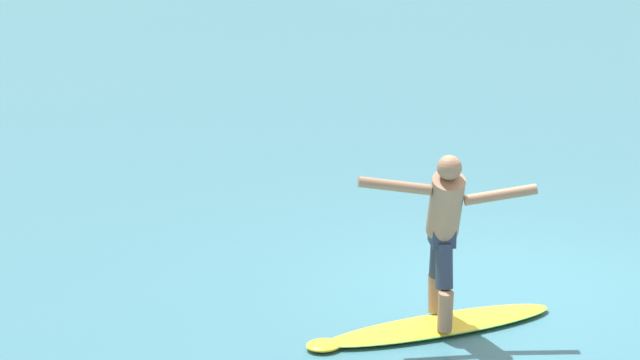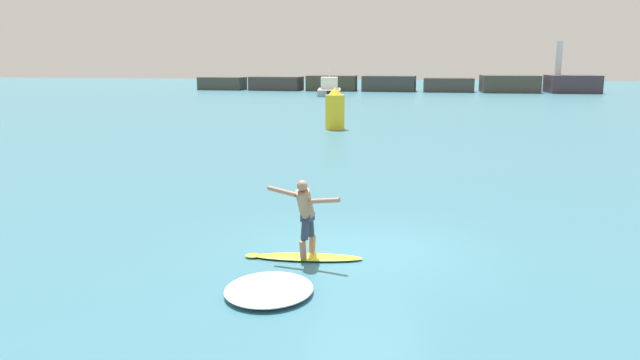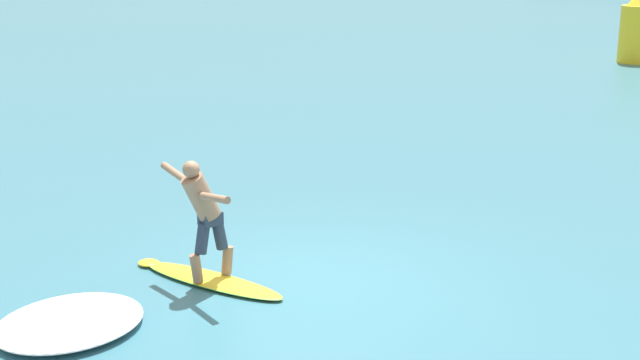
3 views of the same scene
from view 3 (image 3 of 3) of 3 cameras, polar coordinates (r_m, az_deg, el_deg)
name	(u,v)px [view 3 (image 3 of 3)]	position (r m, az deg, el deg)	size (l,w,h in m)	color
ground_plane	(311,283)	(11.28, -0.56, -6.61)	(200.00, 200.00, 0.00)	#346D80
surfboard	(210,280)	(11.36, -7.04, -6.35)	(2.36, 0.68, 0.21)	yellow
surfer	(203,210)	(10.97, -7.48, -1.91)	(1.49, 0.75, 1.56)	#926E55
channel_marker_buoy	(636,31)	(31.80, 19.57, 8.99)	(1.07, 1.07, 2.33)	yellow
wave_foam_at_tail	(69,322)	(10.40, -15.74, -8.73)	(1.49, 1.71, 0.17)	white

